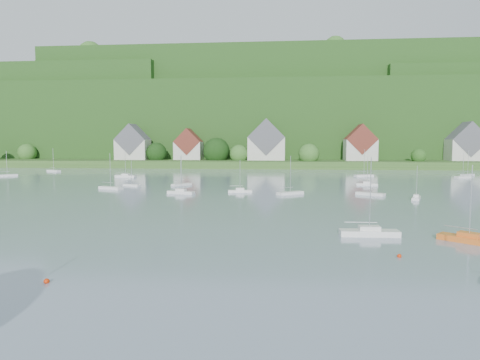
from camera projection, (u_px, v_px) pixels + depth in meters
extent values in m
cube|color=#30541F|center=(257.00, 162.00, 201.47)|extent=(600.00, 60.00, 3.00)
cube|color=#1F4415|center=(263.00, 128.00, 274.24)|extent=(620.00, 160.00, 40.00)
cube|color=#1F4415|center=(26.00, 121.00, 272.70)|extent=(200.00, 120.00, 52.00)
cube|color=#1F4415|center=(279.00, 115.00, 267.67)|extent=(240.00, 130.00, 60.00)
sphere|color=#295D22|center=(27.00, 153.00, 202.50)|extent=(8.61, 8.61, 8.61)
sphere|color=#295D22|center=(239.00, 154.00, 185.73)|extent=(8.19, 8.19, 8.19)
sphere|color=#295D22|center=(139.00, 155.00, 192.07)|extent=(6.49, 6.49, 6.49)
sphere|color=#295D22|center=(362.00, 151.00, 188.86)|extent=(12.16, 12.16, 12.16)
sphere|color=#295D22|center=(309.00, 154.00, 179.08)|extent=(8.73, 8.73, 8.73)
sphere|color=black|center=(157.00, 153.00, 191.05)|extent=(9.32, 9.32, 9.32)
sphere|color=#1A4916|center=(418.00, 156.00, 176.80)|extent=(6.24, 6.24, 6.24)
sphere|color=black|center=(460.00, 154.00, 187.52)|extent=(8.16, 8.16, 8.16)
sphere|color=black|center=(216.00, 151.00, 189.01)|extent=(11.92, 11.92, 11.92)
sphere|color=#295D22|center=(43.00, 68.00, 236.29)|extent=(10.52, 10.52, 10.52)
sphere|color=#1A4916|center=(127.00, 76.00, 267.39)|extent=(10.29, 10.29, 10.29)
sphere|color=black|center=(147.00, 74.00, 254.30)|extent=(7.18, 7.18, 7.18)
sphere|color=#1A4916|center=(330.00, 56.00, 247.30)|extent=(12.83, 12.83, 12.83)
sphere|color=#295D22|center=(190.00, 56.00, 241.88)|extent=(8.18, 8.18, 8.18)
sphere|color=#1A4916|center=(265.00, 65.00, 275.23)|extent=(12.73, 12.73, 12.73)
sphere|color=#1A4916|center=(415.00, 51.00, 232.91)|extent=(11.50, 11.50, 11.50)
sphere|color=#1A4916|center=(361.00, 61.00, 265.04)|extent=(14.65, 14.65, 14.65)
sphere|color=#295D22|center=(335.00, 47.00, 223.79)|extent=(11.95, 11.95, 11.95)
sphere|color=#295D22|center=(189.00, 66.00, 274.41)|extent=(7.07, 7.07, 7.07)
sphere|color=black|center=(255.00, 55.00, 239.67)|extent=(8.21, 8.21, 8.21)
sphere|color=#295D22|center=(226.00, 62.00, 264.97)|extent=(12.24, 12.24, 12.24)
sphere|color=#295D22|center=(476.00, 50.00, 228.56)|extent=(9.00, 9.00, 9.00)
sphere|color=#295D22|center=(90.00, 54.00, 240.63)|extent=(13.65, 13.65, 13.65)
sphere|color=#1A4916|center=(439.00, 57.00, 244.68)|extent=(8.03, 8.03, 8.03)
sphere|color=#295D22|center=(437.00, 76.00, 246.06)|extent=(14.97, 14.97, 14.97)
sphere|color=#1A4916|center=(399.00, 78.00, 245.61)|extent=(9.78, 9.78, 9.78)
sphere|color=#1A4916|center=(475.00, 76.00, 240.73)|extent=(12.02, 12.02, 12.02)
sphere|color=#295D22|center=(442.00, 75.00, 235.22)|extent=(9.48, 9.48, 9.48)
sphere|color=#1A4916|center=(197.00, 91.00, 263.20)|extent=(12.01, 12.01, 12.01)
sphere|color=black|center=(474.00, 85.00, 238.96)|extent=(15.08, 15.08, 15.08)
sphere|color=#295D22|center=(445.00, 88.00, 255.43)|extent=(15.99, 15.99, 15.99)
sphere|color=black|center=(257.00, 91.00, 269.82)|extent=(15.72, 15.72, 15.72)
sphere|color=#1A4916|center=(280.00, 92.00, 264.32)|extent=(10.54, 10.54, 10.54)
sphere|color=#1A4916|center=(0.00, 100.00, 313.43)|extent=(8.18, 8.18, 8.18)
sphere|color=black|center=(15.00, 99.00, 302.88)|extent=(8.74, 8.74, 8.74)
cube|color=beige|center=(133.00, 150.00, 193.06)|extent=(14.00, 10.00, 9.00)
cube|color=#54545B|center=(133.00, 140.00, 192.67)|extent=(14.00, 10.40, 14.00)
cube|color=beige|center=(189.00, 151.00, 192.81)|extent=(12.00, 9.00, 8.00)
cube|color=maroon|center=(189.00, 142.00, 192.46)|extent=(12.00, 9.36, 12.00)
cube|color=beige|center=(266.00, 149.00, 188.54)|extent=(16.00, 11.00, 10.00)
cube|color=#54545B|center=(267.00, 137.00, 188.10)|extent=(16.00, 11.44, 16.00)
cube|color=beige|center=(360.00, 150.00, 182.95)|extent=(13.00, 10.00, 9.00)
cube|color=maroon|center=(360.00, 139.00, 182.55)|extent=(13.00, 10.40, 13.00)
cube|color=beige|center=(466.00, 150.00, 182.81)|extent=(15.00, 10.00, 9.00)
cube|color=#54545B|center=(467.00, 139.00, 182.41)|extent=(15.00, 10.40, 15.00)
cube|color=white|center=(369.00, 233.00, 49.35)|extent=(6.73, 2.05, 0.67)
cube|color=white|center=(369.00, 228.00, 49.30)|extent=(2.37, 1.37, 0.50)
cylinder|color=silver|center=(370.00, 194.00, 48.96)|extent=(0.10, 0.10, 8.36)
cylinder|color=silver|center=(361.00, 222.00, 49.31)|extent=(3.68, 0.18, 0.08)
cube|color=orange|center=(469.00, 240.00, 46.01)|extent=(5.79, 5.40, 0.62)
cube|color=orange|center=(469.00, 235.00, 45.97)|extent=(2.43, 2.34, 0.50)
cylinder|color=silver|center=(471.00, 201.00, 45.65)|extent=(0.10, 0.10, 7.74)
cylinder|color=silver|center=(460.00, 227.00, 46.58)|extent=(2.61, 2.31, 0.08)
sphere|color=red|center=(47.00, 283.00, 32.85)|extent=(0.45, 0.45, 0.45)
sphere|color=red|center=(399.00, 257.00, 40.18)|extent=(0.42, 0.42, 0.42)
cube|color=white|center=(290.00, 193.00, 88.57)|extent=(5.76, 4.85, 0.59)
cylinder|color=silver|center=(290.00, 174.00, 88.22)|extent=(0.10, 0.10, 7.42)
cylinder|color=silver|center=(287.00, 188.00, 88.00)|extent=(2.68, 2.00, 0.08)
cube|color=white|center=(126.00, 176.00, 131.68)|extent=(6.63, 2.61, 0.65)
cube|color=white|center=(126.00, 174.00, 131.63)|extent=(2.40, 1.54, 0.50)
cylinder|color=silver|center=(125.00, 162.00, 131.30)|extent=(0.10, 0.10, 8.06)
cylinder|color=silver|center=(123.00, 172.00, 131.78)|extent=(3.53, 0.53, 0.08)
cube|color=white|center=(468.00, 175.00, 136.86)|extent=(5.69, 5.40, 0.61)
cylinder|color=silver|center=(468.00, 162.00, 136.50)|extent=(0.10, 0.10, 7.67)
cylinder|color=silver|center=(466.00, 171.00, 136.20)|extent=(2.55, 2.33, 0.08)
cube|color=white|center=(416.00, 198.00, 80.99)|extent=(2.90, 4.85, 0.47)
cube|color=white|center=(416.00, 196.00, 80.95)|extent=(1.44, 1.86, 0.50)
cylinder|color=silver|center=(417.00, 181.00, 80.71)|extent=(0.10, 0.10, 5.86)
cylinder|color=silver|center=(416.00, 193.00, 80.26)|extent=(0.99, 2.44, 0.08)
cube|color=white|center=(132.00, 185.00, 105.51)|extent=(4.80, 2.93, 0.46)
cylinder|color=silver|center=(131.00, 172.00, 105.23)|extent=(0.10, 0.10, 5.81)
cylinder|color=silver|center=(129.00, 180.00, 105.72)|extent=(2.40, 1.02, 0.08)
cube|color=white|center=(182.00, 185.00, 106.59)|extent=(4.53, 5.44, 0.56)
cylinder|color=silver|center=(181.00, 169.00, 106.26)|extent=(0.10, 0.10, 6.98)
cylinder|color=silver|center=(179.00, 180.00, 105.85)|extent=(1.86, 2.54, 0.08)
cube|color=white|center=(240.00, 191.00, 92.26)|extent=(5.26, 2.05, 0.51)
cube|color=white|center=(240.00, 189.00, 92.21)|extent=(1.90, 1.21, 0.50)
cylinder|color=silver|center=(240.00, 175.00, 91.95)|extent=(0.10, 0.10, 6.41)
cylinder|color=silver|center=(236.00, 186.00, 92.13)|extent=(2.81, 0.42, 0.08)
cube|color=white|center=(7.00, 175.00, 136.27)|extent=(5.57, 5.11, 0.59)
cylinder|color=silver|center=(7.00, 163.00, 135.92)|extent=(0.10, 0.10, 7.40)
cylinder|color=silver|center=(4.00, 172.00, 135.65)|extent=(2.52, 2.18, 0.08)
cube|color=white|center=(111.00, 188.00, 98.52)|extent=(6.30, 3.99, 0.61)
cylinder|color=silver|center=(110.00, 170.00, 98.16)|extent=(0.10, 0.10, 7.64)
cylinder|color=silver|center=(108.00, 182.00, 98.85)|extent=(3.12, 1.40, 0.08)
cube|color=white|center=(181.00, 192.00, 89.70)|extent=(6.08, 3.04, 0.59)
cube|color=white|center=(181.00, 190.00, 89.66)|extent=(2.27, 1.62, 0.50)
cylinder|color=silver|center=(181.00, 174.00, 89.36)|extent=(0.10, 0.10, 7.32)
cylinder|color=silver|center=(177.00, 187.00, 89.89)|extent=(3.14, 0.88, 0.08)
cube|color=white|center=(463.00, 177.00, 128.99)|extent=(5.72, 4.24, 0.57)
cylinder|color=silver|center=(463.00, 164.00, 128.65)|extent=(0.10, 0.10, 7.12)
cylinder|color=silver|center=(461.00, 173.00, 128.53)|extent=(2.75, 1.65, 0.08)
cube|color=white|center=(367.00, 184.00, 106.93)|extent=(5.38, 2.63, 0.52)
cube|color=white|center=(367.00, 182.00, 106.88)|extent=(2.00, 1.42, 0.50)
cylinder|color=silver|center=(367.00, 170.00, 106.62)|extent=(0.10, 0.10, 6.48)
cylinder|color=silver|center=(364.00, 180.00, 107.08)|extent=(2.79, 0.75, 0.08)
cube|color=white|center=(54.00, 171.00, 157.69)|extent=(6.39, 4.60, 0.63)
cylinder|color=silver|center=(53.00, 159.00, 157.32)|extent=(0.10, 0.10, 7.90)
cylinder|color=silver|center=(52.00, 167.00, 158.12)|extent=(3.08, 1.75, 0.08)
cube|color=white|center=(364.00, 176.00, 134.60)|extent=(6.51, 4.35, 0.64)
cylinder|color=silver|center=(364.00, 162.00, 134.23)|extent=(0.10, 0.10, 7.95)
cylinder|color=silver|center=(361.00, 172.00, 134.17)|extent=(3.19, 1.58, 0.08)
cube|color=white|center=(370.00, 194.00, 87.20)|extent=(5.67, 4.59, 0.58)
cylinder|color=silver|center=(371.00, 175.00, 86.86)|extent=(0.10, 0.10, 7.21)
cylinder|color=silver|center=(366.00, 188.00, 87.64)|extent=(2.66, 1.86, 0.08)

